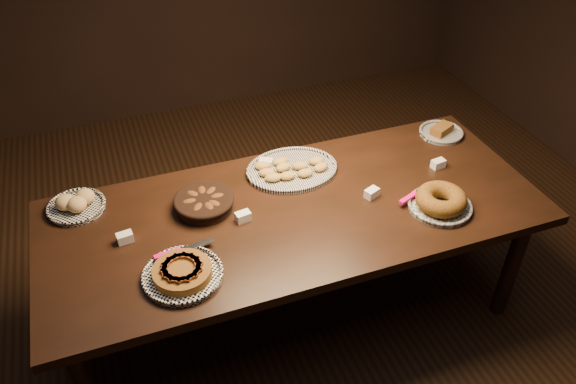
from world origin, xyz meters
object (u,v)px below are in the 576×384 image
object	(u,v)px
buffet_table	(295,220)
bundt_cake_plate	(440,201)
apple_tart_plate	(182,273)
madeleine_platter	(291,169)

from	to	relation	value
buffet_table	bundt_cake_plate	bearing A→B (deg)	-19.73
apple_tart_plate	madeleine_platter	bearing A→B (deg)	43.93
buffet_table	bundt_cake_plate	xyz separation A→B (m)	(0.65, -0.23, 0.11)
madeleine_platter	apple_tart_plate	bearing A→B (deg)	-155.92
apple_tart_plate	madeleine_platter	world-z (taller)	apple_tart_plate
bundt_cake_plate	apple_tart_plate	bearing A→B (deg)	-175.50
bundt_cake_plate	buffet_table	bearing A→B (deg)	163.78
apple_tart_plate	bundt_cake_plate	size ratio (longest dim) A/B	1.01
madeleine_platter	bundt_cake_plate	xyz separation A→B (m)	(0.57, -0.52, 0.02)
buffet_table	madeleine_platter	distance (m)	0.31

